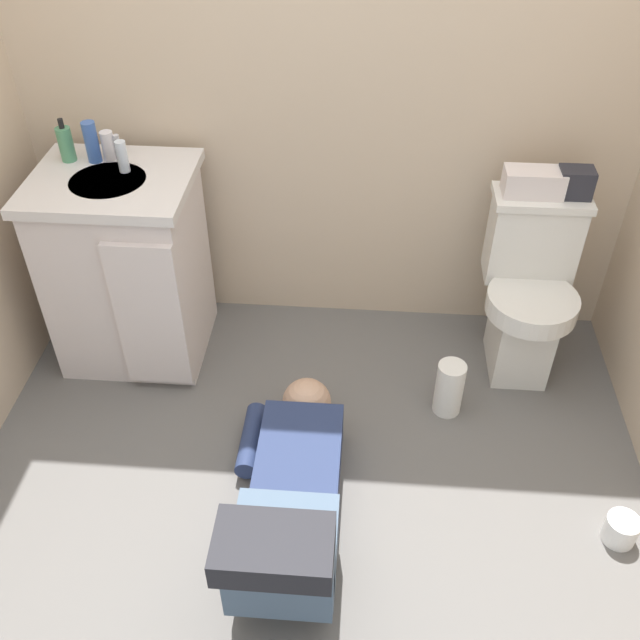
% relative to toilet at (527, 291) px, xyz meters
% --- Properties ---
extents(ground_plane, '(2.93, 3.08, 0.04)m').
position_rel_toilet_xyz_m(ground_plane, '(-0.82, -0.76, -0.39)').
color(ground_plane, '#615E5C').
extents(wall_back, '(2.59, 0.08, 2.40)m').
position_rel_toilet_xyz_m(wall_back, '(-0.82, 0.32, 0.83)').
color(wall_back, '#CCB396').
rests_on(wall_back, ground_plane).
extents(toilet, '(0.36, 0.46, 0.75)m').
position_rel_toilet_xyz_m(toilet, '(0.00, 0.00, 0.00)').
color(toilet, silver).
rests_on(toilet, ground_plane).
extents(vanity_cabinet, '(0.60, 0.53, 0.82)m').
position_rel_toilet_xyz_m(vanity_cabinet, '(-1.60, -0.03, 0.05)').
color(vanity_cabinet, silver).
rests_on(vanity_cabinet, ground_plane).
extents(faucet, '(0.02, 0.02, 0.10)m').
position_rel_toilet_xyz_m(faucet, '(-1.60, 0.11, 0.50)').
color(faucet, silver).
rests_on(faucet, vanity_cabinet).
extents(person_plumber, '(0.38, 1.06, 0.52)m').
position_rel_toilet_xyz_m(person_plumber, '(-0.85, -0.93, -0.19)').
color(person_plumber, navy).
rests_on(person_plumber, ground_plane).
extents(tissue_box, '(0.22, 0.11, 0.10)m').
position_rel_toilet_xyz_m(tissue_box, '(-0.04, 0.09, 0.43)').
color(tissue_box, silver).
rests_on(tissue_box, toilet).
extents(toiletry_bag, '(0.12, 0.09, 0.11)m').
position_rel_toilet_xyz_m(toiletry_bag, '(0.11, 0.09, 0.44)').
color(toiletry_bag, '#26262D').
rests_on(toiletry_bag, toilet).
extents(soap_dispenser, '(0.06, 0.06, 0.17)m').
position_rel_toilet_xyz_m(soap_dispenser, '(-1.79, 0.09, 0.52)').
color(soap_dispenser, '#4C8D62').
rests_on(soap_dispenser, vanity_cabinet).
extents(bottle_blue, '(0.05, 0.05, 0.16)m').
position_rel_toilet_xyz_m(bottle_blue, '(-1.69, 0.09, 0.53)').
color(bottle_blue, '#3B61B1').
rests_on(bottle_blue, vanity_cabinet).
extents(bottle_white, '(0.05, 0.05, 0.11)m').
position_rel_toilet_xyz_m(bottle_white, '(-1.64, 0.11, 0.51)').
color(bottle_white, silver).
rests_on(bottle_white, vanity_cabinet).
extents(bottle_clear, '(0.04, 0.04, 0.12)m').
position_rel_toilet_xyz_m(bottle_clear, '(-1.56, 0.02, 0.51)').
color(bottle_clear, silver).
rests_on(bottle_clear, vanity_cabinet).
extents(paper_towel_roll, '(0.11, 0.11, 0.24)m').
position_rel_toilet_xyz_m(paper_towel_roll, '(-0.30, -0.32, -0.25)').
color(paper_towel_roll, white).
rests_on(paper_towel_roll, ground_plane).
extents(toilet_paper_roll, '(0.11, 0.11, 0.10)m').
position_rel_toilet_xyz_m(toilet_paper_roll, '(0.24, -0.87, -0.32)').
color(toilet_paper_roll, white).
rests_on(toilet_paper_roll, ground_plane).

